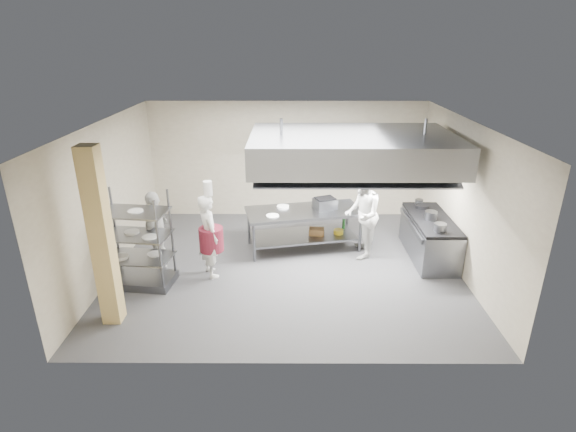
{
  "coord_description": "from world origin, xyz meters",
  "views": [
    {
      "loc": [
        0.07,
        -8.32,
        4.45
      ],
      "look_at": [
        0.03,
        0.2,
        1.06
      ],
      "focal_mm": 28.0,
      "sensor_mm": 36.0,
      "label": 1
    }
  ],
  "objects_px": {
    "cooking_range": "(429,239)",
    "chef_plating": "(156,231)",
    "pass_rack": "(137,240)",
    "chef_head": "(209,236)",
    "stockpot": "(431,215)",
    "island": "(304,229)",
    "griddle": "(325,204)",
    "chef_line": "(362,214)"
  },
  "relations": [
    {
      "from": "pass_rack",
      "to": "chef_plating",
      "type": "height_order",
      "value": "pass_rack"
    },
    {
      "from": "griddle",
      "to": "cooking_range",
      "type": "bearing_deg",
      "value": -36.72
    },
    {
      "from": "stockpot",
      "to": "griddle",
      "type": "bearing_deg",
      "value": 164.64
    },
    {
      "from": "cooking_range",
      "to": "stockpot",
      "type": "height_order",
      "value": "stockpot"
    },
    {
      "from": "stockpot",
      "to": "cooking_range",
      "type": "bearing_deg",
      "value": 54.69
    },
    {
      "from": "chef_head",
      "to": "stockpot",
      "type": "relative_size",
      "value": 6.73
    },
    {
      "from": "chef_line",
      "to": "island",
      "type": "bearing_deg",
      "value": -101.27
    },
    {
      "from": "island",
      "to": "cooking_range",
      "type": "distance_m",
      "value": 2.73
    },
    {
      "from": "pass_rack",
      "to": "chef_plating",
      "type": "distance_m",
      "value": 0.63
    },
    {
      "from": "pass_rack",
      "to": "chef_line",
      "type": "xyz_separation_m",
      "value": [
        4.4,
        1.23,
        0.04
      ]
    },
    {
      "from": "cooking_range",
      "to": "stockpot",
      "type": "xyz_separation_m",
      "value": [
        -0.05,
        -0.07,
        0.57
      ]
    },
    {
      "from": "chef_line",
      "to": "chef_plating",
      "type": "xyz_separation_m",
      "value": [
        -4.2,
        -0.65,
        -0.12
      ]
    },
    {
      "from": "pass_rack",
      "to": "stockpot",
      "type": "relative_size",
      "value": 7.33
    },
    {
      "from": "island",
      "to": "chef_head",
      "type": "relative_size",
      "value": 1.48
    },
    {
      "from": "island",
      "to": "griddle",
      "type": "height_order",
      "value": "griddle"
    },
    {
      "from": "pass_rack",
      "to": "griddle",
      "type": "distance_m",
      "value": 4.04
    },
    {
      "from": "island",
      "to": "chef_line",
      "type": "bearing_deg",
      "value": -29.09
    },
    {
      "from": "pass_rack",
      "to": "stockpot",
      "type": "bearing_deg",
      "value": 17.67
    },
    {
      "from": "island",
      "to": "griddle",
      "type": "bearing_deg",
      "value": 1.46
    },
    {
      "from": "cooking_range",
      "to": "stockpot",
      "type": "distance_m",
      "value": 0.57
    },
    {
      "from": "griddle",
      "to": "stockpot",
      "type": "distance_m",
      "value": 2.26
    },
    {
      "from": "pass_rack",
      "to": "cooking_range",
      "type": "bearing_deg",
      "value": 18.24
    },
    {
      "from": "island",
      "to": "stockpot",
      "type": "bearing_deg",
      "value": -22.27
    },
    {
      "from": "chef_line",
      "to": "chef_plating",
      "type": "distance_m",
      "value": 4.25
    },
    {
      "from": "cooking_range",
      "to": "chef_head",
      "type": "height_order",
      "value": "chef_head"
    },
    {
      "from": "cooking_range",
      "to": "chef_line",
      "type": "distance_m",
      "value": 1.58
    },
    {
      "from": "cooking_range",
      "to": "chef_plating",
      "type": "xyz_separation_m",
      "value": [
        -5.68,
        -0.61,
        0.42
      ]
    },
    {
      "from": "pass_rack",
      "to": "griddle",
      "type": "height_order",
      "value": "pass_rack"
    },
    {
      "from": "chef_plating",
      "to": "stockpot",
      "type": "bearing_deg",
      "value": 101.37
    },
    {
      "from": "island",
      "to": "pass_rack",
      "type": "height_order",
      "value": "pass_rack"
    },
    {
      "from": "chef_plating",
      "to": "island",
      "type": "bearing_deg",
      "value": 114.92
    },
    {
      "from": "pass_rack",
      "to": "chef_head",
      "type": "bearing_deg",
      "value": 22.52
    },
    {
      "from": "chef_head",
      "to": "griddle",
      "type": "relative_size",
      "value": 3.65
    },
    {
      "from": "island",
      "to": "chef_head",
      "type": "distance_m",
      "value": 2.3
    },
    {
      "from": "cooking_range",
      "to": "chef_plating",
      "type": "height_order",
      "value": "chef_plating"
    },
    {
      "from": "cooking_range",
      "to": "chef_plating",
      "type": "distance_m",
      "value": 5.73
    },
    {
      "from": "chef_plating",
      "to": "chef_head",
      "type": "bearing_deg",
      "value": 84.37
    },
    {
      "from": "chef_head",
      "to": "stockpot",
      "type": "height_order",
      "value": "chef_head"
    },
    {
      "from": "pass_rack",
      "to": "chef_head",
      "type": "distance_m",
      "value": 1.34
    },
    {
      "from": "pass_rack",
      "to": "chef_plating",
      "type": "relative_size",
      "value": 1.09
    },
    {
      "from": "cooking_range",
      "to": "chef_plating",
      "type": "bearing_deg",
      "value": -173.89
    },
    {
      "from": "pass_rack",
      "to": "chef_line",
      "type": "relative_size",
      "value": 0.96
    }
  ]
}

